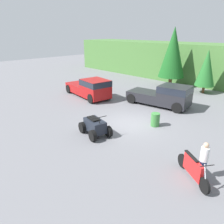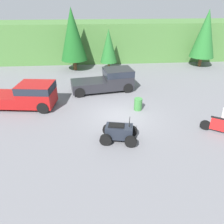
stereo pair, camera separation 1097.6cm
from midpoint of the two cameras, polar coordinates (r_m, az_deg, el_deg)
name	(u,v)px [view 1 (the left image)]	position (r m, az deg, el deg)	size (l,w,h in m)	color
ground_plane	(131,123)	(13.98, 25.37, -10.07)	(80.00, 80.00, 0.00)	slate
tree_left	(173,53)	(24.15, 28.07, 11.28)	(2.82, 2.82, 6.41)	brown
tree_mid_left	(206,68)	(23.60, 36.29, 6.46)	(1.89, 1.89, 4.29)	brown
pickup_truck_red	(91,88)	(18.12, 8.28, 1.99)	(5.57, 2.72, 1.85)	maroon
pickup_truck_second	(165,95)	(17.95, 30.03, -0.82)	(5.45, 2.86, 1.85)	#232328
dirt_bike	(193,169)	(11.21, 50.09, -21.13)	(2.07, 1.42, 1.22)	black
quad_atv	(95,126)	(11.56, 18.51, -12.64)	(2.27, 1.67, 1.32)	black
rider_person	(204,159)	(11.35, 51.84, -18.62)	(0.43, 0.43, 1.68)	navy
steel_barrel	(155,120)	(14.25, 32.05, -8.73)	(0.58, 0.58, 0.88)	#387A38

